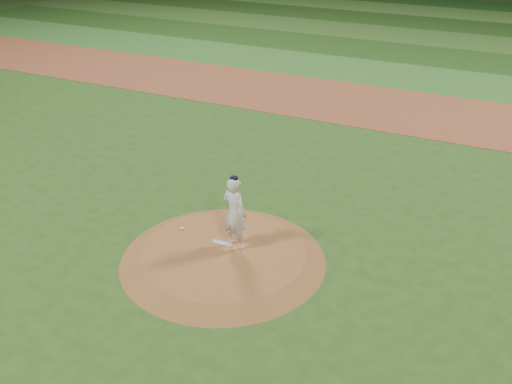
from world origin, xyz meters
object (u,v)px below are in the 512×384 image
(pitching_rubber, at_px, (222,243))
(pitcher_on_mound, at_px, (235,213))
(pitchers_mound, at_px, (223,255))
(rosin_bag, at_px, (182,228))

(pitching_rubber, xyz_separation_m, pitcher_on_mound, (0.37, 0.06, 1.02))
(pitchers_mound, xyz_separation_m, pitching_rubber, (-0.20, 0.32, 0.14))
(pitching_rubber, relative_size, rosin_bag, 5.05)
(pitchers_mound, relative_size, pitcher_on_mound, 2.60)
(rosin_bag, relative_size, pitcher_on_mound, 0.05)
(pitching_rubber, bearing_deg, pitcher_on_mound, 7.14)
(pitchers_mound, height_order, pitcher_on_mound, pitcher_on_mound)
(pitching_rubber, height_order, pitcher_on_mound, pitcher_on_mound)
(rosin_bag, bearing_deg, pitchers_mound, -16.97)
(pitching_rubber, distance_m, rosin_bag, 1.40)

